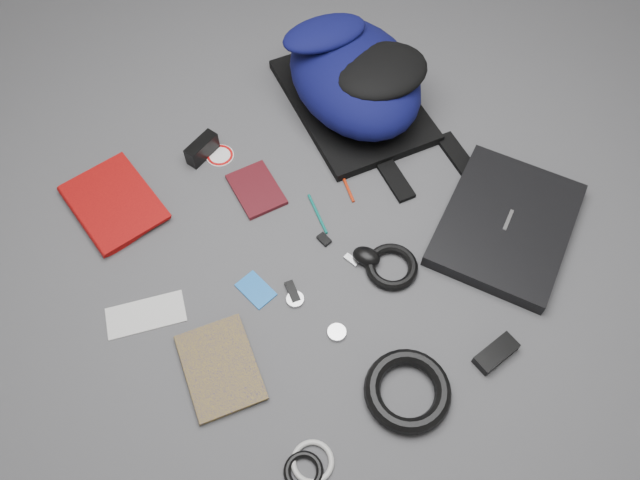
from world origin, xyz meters
TOP-DOWN VIEW (x-y plane):
  - ground at (0.00, 0.00)m, footprint 4.00×4.00m
  - backpack at (0.40, 0.32)m, footprint 0.50×0.62m
  - laptop at (0.42, -0.28)m, footprint 0.51×0.46m
  - textbook_red at (-0.46, 0.45)m, footprint 0.21×0.28m
  - comic_book at (-0.48, -0.09)m, footprint 0.23×0.27m
  - envelope at (-0.47, 0.12)m, footprint 0.21×0.16m
  - dvd_case at (-0.03, 0.25)m, footprint 0.15×0.18m
  - compact_camera at (-0.07, 0.45)m, footprint 0.11×0.06m
  - sticker_disc at (-0.04, 0.42)m, footprint 0.10×0.10m
  - pen_teal at (0.05, 0.08)m, footprint 0.05×0.13m
  - pen_red at (0.18, 0.11)m, footprint 0.06×0.14m
  - id_badge at (-0.21, -0.00)m, footprint 0.07×0.10m
  - usb_black at (-0.15, -0.07)m, footprint 0.04×0.07m
  - usb_silver at (0.03, -0.09)m, footprint 0.02×0.04m
  - key_fob at (0.02, 0.00)m, footprint 0.02×0.04m
  - mouse at (0.06, -0.11)m, footprint 0.08×0.09m
  - headphone_left at (-0.15, -0.09)m, footprint 0.05×0.05m
  - headphone_right at (-0.13, -0.22)m, footprint 0.05×0.05m
  - cable_coil at (0.09, -0.18)m, footprint 0.17×0.17m
  - power_brick at (0.13, -0.51)m, footprint 0.11×0.05m
  - power_cord_coil at (-0.10, -0.44)m, footprint 0.22×0.22m
  - earbud_coil at (-0.39, -0.43)m, footprint 0.11×0.11m
  - white_cable_coil at (-0.37, -0.42)m, footprint 0.11×0.11m

SIDE VIEW (x-z plane):
  - ground at x=0.00m, z-range 0.00..0.00m
  - sticker_disc at x=-0.04m, z-range 0.00..0.00m
  - envelope at x=-0.47m, z-range 0.00..0.00m
  - id_badge at x=-0.21m, z-range 0.00..0.00m
  - pen_teal at x=0.05m, z-range 0.00..0.01m
  - usb_silver at x=0.03m, z-range 0.00..0.01m
  - pen_red at x=0.18m, z-range 0.00..0.01m
  - headphone_left at x=-0.15m, z-range 0.00..0.01m
  - headphone_right at x=-0.13m, z-range 0.00..0.01m
  - key_fob at x=0.02m, z-range 0.00..0.01m
  - usb_black at x=-0.15m, z-range 0.00..0.01m
  - white_cable_coil at x=-0.37m, z-range 0.00..0.01m
  - dvd_case at x=-0.03m, z-range 0.00..0.01m
  - earbud_coil at x=-0.39m, z-range 0.00..0.02m
  - comic_book at x=-0.48m, z-range 0.00..0.02m
  - cable_coil at x=0.09m, z-range 0.00..0.03m
  - power_brick at x=0.13m, z-range 0.00..0.03m
  - textbook_red at x=-0.46m, z-range 0.00..0.03m
  - mouse at x=0.06m, z-range 0.00..0.04m
  - power_cord_coil at x=-0.10m, z-range 0.00..0.04m
  - laptop at x=0.42m, z-range 0.00..0.04m
  - compact_camera at x=-0.07m, z-range 0.00..0.06m
  - backpack at x=0.40m, z-range 0.00..0.23m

